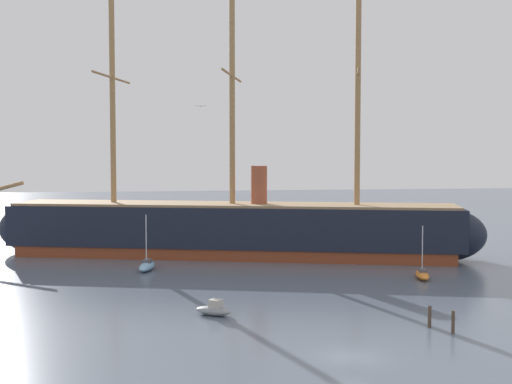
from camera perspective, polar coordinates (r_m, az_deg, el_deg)
name	(u,v)px	position (r m, az deg, el deg)	size (l,w,h in m)	color
ground_plane	(350,357)	(47.34, 7.99, -13.72)	(400.00, 400.00, 0.00)	slate
tall_ship	(232,229)	(89.55, -2.02, -3.12)	(69.98, 26.10, 34.50)	brown
motorboat_foreground_left	(214,310)	(58.16, -3.61, -9.95)	(3.48, 3.00, 1.38)	gray
sailboat_mid_right	(422,274)	(76.46, 13.96, -6.82)	(2.37, 4.66, 5.82)	orange
sailboat_alongside_bow	(147,266)	(80.48, -9.26, -6.20)	(2.52, 5.29, 6.63)	#7FB2D6
dinghy_far_right	(444,241)	(107.44, 15.72, -4.02)	(2.53, 2.52, 0.59)	#7FB2D6
motorboat_distant_centre	(235,236)	(107.59, -1.80, -3.75)	(3.58, 3.86, 1.57)	#B22D28
mooring_piling_nearest	(453,322)	(54.60, 16.41, -10.56)	(0.26, 0.26, 1.74)	#4C3D2D
mooring_piling_left_pair	(430,317)	(55.81, 14.54, -10.23)	(0.29, 0.29, 1.72)	#4C3D2D
seagull_in_flight	(201,106)	(66.38, -4.74, 7.30)	(1.09, 0.45, 0.13)	silver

